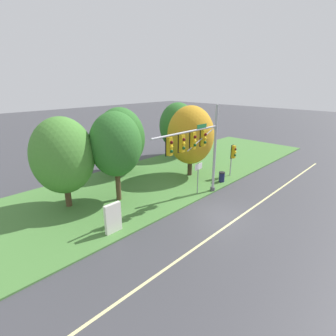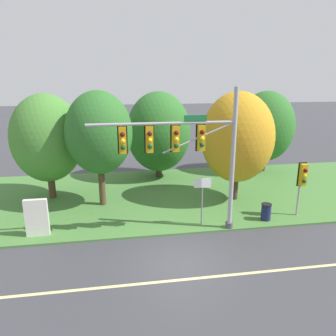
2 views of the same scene
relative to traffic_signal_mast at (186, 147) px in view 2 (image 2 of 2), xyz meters
The scene contains 13 objects.
ground_plane 5.28m from the traffic_signal_mast, 104.77° to the right, with size 160.00×160.00×0.00m, color #3D3D42.
lane_stripe 5.99m from the traffic_signal_mast, 100.37° to the right, with size 36.00×0.16×0.01m, color beige.
grass_verge 7.11m from the traffic_signal_mast, 97.42° to the left, with size 48.00×11.50×0.10m, color #477A38.
traffic_signal_mast is the anchor object (origin of this frame).
pedestrian_signal_near_kerb 7.05m from the traffic_signal_mast, ahead, with size 0.46×0.55×3.10m.
route_sign_post 2.86m from the traffic_signal_mast, 30.47° to the left, with size 0.90×0.08×2.63m.
tree_nearest_road 9.69m from the traffic_signal_mast, 140.93° to the left, with size 4.39×4.39×6.64m.
tree_left_of_mast 6.06m from the traffic_signal_mast, 134.48° to the left, with size 3.88×3.88×6.87m.
tree_behind_signpost 9.54m from the traffic_signal_mast, 90.41° to the left, with size 4.83×4.83×6.54m.
tree_mid_verge 5.67m from the traffic_signal_mast, 44.17° to the left, with size 4.45×4.45×6.78m.
tree_tall_centre 13.02m from the traffic_signal_mast, 48.26° to the left, with size 4.49×4.49×6.51m.
info_kiosk 8.08m from the traffic_signal_mast, behind, with size 1.10×0.24×1.90m.
trash_bin 6.09m from the traffic_signal_mast, ahead, with size 0.56×0.56×0.93m.
Camera 2 is at (-2.59, -12.15, 7.76)m, focal length 35.00 mm.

